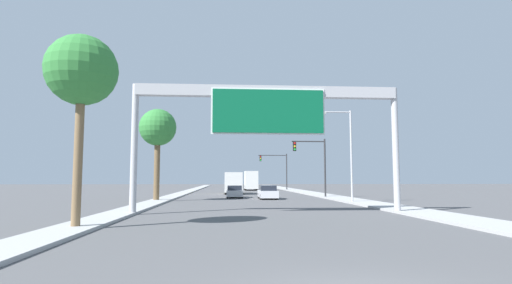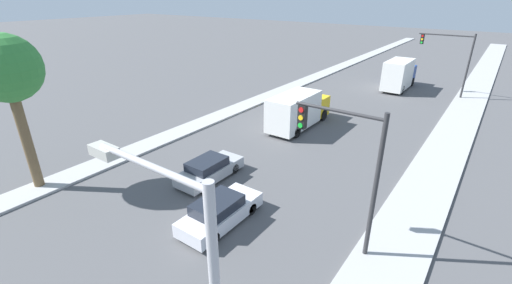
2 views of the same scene
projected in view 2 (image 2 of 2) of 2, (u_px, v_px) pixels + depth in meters
sidewalk_right at (460, 120)px, 30.95m from camera, size 3.00×120.00×0.15m
median_strip_left at (285, 89)px, 40.87m from camera, size 2.00×120.00×0.15m
car_near_right at (220, 211)px, 17.08m from camera, size 1.86×4.71×1.44m
car_far_right at (209, 169)px, 21.18m from camera, size 1.80×4.57×1.39m
truck_box_primary at (298, 110)px, 29.01m from camera, size 2.41×7.40×3.02m
truck_box_secondary at (399, 75)px, 40.41m from camera, size 2.34×7.02×3.52m
traffic_light_near_intersection at (351, 159)px, 14.02m from camera, size 3.88×0.32×6.69m
traffic_light_mid_block at (453, 54)px, 36.48m from camera, size 5.47×0.32×6.84m
palm_tree_background at (6, 71)px, 17.72m from camera, size 3.58×3.58×8.92m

